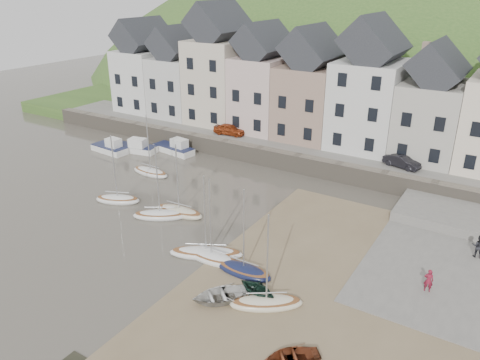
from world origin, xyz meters
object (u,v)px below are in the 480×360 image
Objects in this scene: sailboat_0 at (150,172)px; person_dark at (478,246)px; rowboat_green at (257,288)px; rowboat_red at (292,357)px; person_red at (429,280)px; car_left at (229,129)px; rowboat_white at (220,295)px; car_right at (402,161)px.

person_dark is (29.72, 0.35, 0.70)m from sailboat_0.
rowboat_green is 5.44m from rowboat_red.
sailboat_0 is at bearing -20.13° from person_red.
car_left reaches higher than person_dark.
person_dark is at bearing 147.62° from rowboat_green.
rowboat_white is 1.36× the size of rowboat_green.
sailboat_0 reaches higher than car_left.
person_dark is at bearing -127.20° from car_right.
rowboat_red is at bearing -146.84° from car_left.
person_dark is 29.46m from car_left.
rowboat_green is at bearing 46.59° from person_dark.
person_red reaches higher than rowboat_white.
rowboat_white is (17.23, -13.01, 0.15)m from sailboat_0.
person_red is 6.27m from person_dark.
car_right is (-5.94, 16.56, 1.29)m from person_red.
sailboat_0 is at bearing -111.99° from rowboat_green.
person_red is 0.42× the size of car_left.
sailboat_0 is 24.40m from car_right.
person_dark is at bearing 88.32° from rowboat_white.
rowboat_white is 18.29m from person_dark.
car_right reaches higher than person_red.
person_dark is at bearing 0.67° from sailboat_0.
car_left reaches higher than rowboat_white.
rowboat_green is 1.51× the size of person_dark.
rowboat_white is at bearing 45.36° from person_dark.
person_red is 30.31m from car_left.
rowboat_white is 24.48m from car_right.
rowboat_green is 0.72× the size of car_right.
person_red is (4.56, 9.64, 0.54)m from rowboat_red.
car_left reaches higher than rowboat_green.
sailboat_0 reaches higher than rowboat_red.
sailboat_0 reaches higher than car_right.
rowboat_red is 16.93m from person_dark.
car_left is at bearing -22.76° from person_dark.
person_red reaches higher than rowboat_green.
car_left is (-20.79, 26.20, 1.87)m from rowboat_red.
sailboat_0 is at bearing -0.89° from person_dark.
rowboat_white is at bearing -37.05° from sailboat_0.
car_right is (2.70, 22.62, 1.45)m from rowboat_green.
sailboat_0 is at bearing -175.64° from rowboat_white.
rowboat_green is 0.89× the size of rowboat_red.
person_red is (8.64, 6.06, 0.16)m from rowboat_green.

